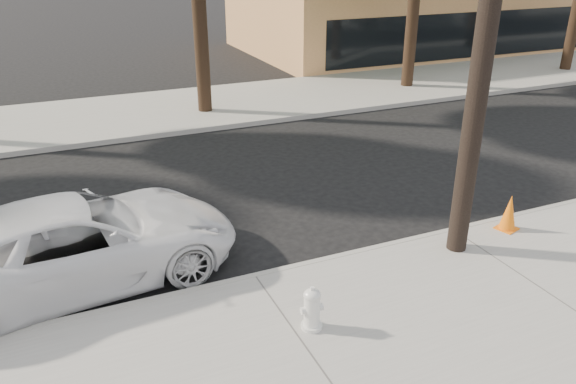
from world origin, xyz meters
name	(u,v)px	position (x,y,z in m)	size (l,w,h in m)	color
ground	(217,228)	(0.00, 0.00, 0.00)	(120.00, 120.00, 0.00)	black
near_sidewalk	(314,363)	(0.00, -4.30, 0.07)	(90.00, 4.40, 0.15)	gray
far_sidewalk	(139,114)	(0.00, 8.50, 0.07)	(90.00, 5.00, 0.15)	gray
curb_near	(255,279)	(0.00, -2.10, 0.07)	(90.00, 0.12, 0.16)	#9E9B93
building_main	(418,7)	(16.00, 16.00, 2.00)	(18.00, 10.00, 4.00)	tan
police_cruiser	(78,242)	(-2.57, -0.89, 0.72)	(2.38, 5.15, 1.43)	white
fire_hydrant	(312,309)	(0.26, -3.70, 0.45)	(0.33, 0.30, 0.63)	silver
traffic_cone	(509,213)	(4.95, -2.50, 0.48)	(0.45, 0.45, 0.69)	orange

